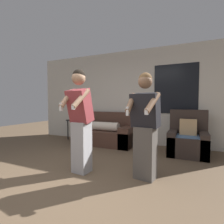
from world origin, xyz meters
The scene contains 7 objects.
ground_plane centered at (0.00, 0.00, 0.00)m, with size 14.00×14.00×0.00m, color brown.
wall_back centered at (0.02, 3.18, 1.35)m, with size 6.44×0.07×2.70m.
couch centered at (-0.64, 2.72, 0.31)m, with size 1.72×0.86×0.91m.
armchair centered at (1.56, 2.57, 0.33)m, with size 0.83×0.80×1.02m.
side_table centered at (-1.84, 2.92, 0.52)m, with size 0.42×0.41×0.79m.
person_left centered at (-0.09, 0.69, 0.91)m, with size 0.43×0.53×1.74m.
person_right centered at (0.97, 0.90, 0.83)m, with size 0.47×0.53×1.65m.
Camera 1 is at (1.61, -1.75, 1.19)m, focal length 28.00 mm.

